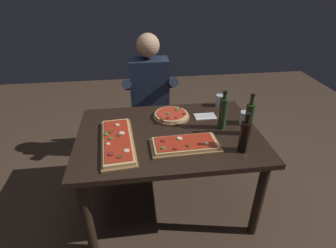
{
  "coord_description": "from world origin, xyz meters",
  "views": [
    {
      "loc": [
        -0.23,
        -1.7,
        1.83
      ],
      "look_at": [
        0.0,
        0.05,
        0.79
      ],
      "focal_mm": 28.21,
      "sensor_mm": 36.0,
      "label": 1
    }
  ],
  "objects_px": {
    "dining_table": "(169,143)",
    "tumbler_near_camera": "(245,118)",
    "vinegar_bottle_green": "(249,118)",
    "diner_chair": "(150,112)",
    "seated_diner": "(150,94)",
    "pizza_round_far": "(171,115)",
    "wine_bottle_dark": "(223,113)",
    "pizza_rectangular_left": "(117,141)",
    "tumbler_far_side": "(219,101)",
    "oil_bottle_amber": "(245,136)",
    "pizza_rectangular_front": "(185,144)"
  },
  "relations": [
    {
      "from": "oil_bottle_amber",
      "to": "tumbler_near_camera",
      "type": "bearing_deg",
      "value": 67.09
    },
    {
      "from": "vinegar_bottle_green",
      "to": "tumbler_near_camera",
      "type": "relative_size",
      "value": 3.22
    },
    {
      "from": "oil_bottle_amber",
      "to": "seated_diner",
      "type": "distance_m",
      "value": 1.18
    },
    {
      "from": "vinegar_bottle_green",
      "to": "tumbler_far_side",
      "type": "distance_m",
      "value": 0.51
    },
    {
      "from": "dining_table",
      "to": "tumbler_near_camera",
      "type": "relative_size",
      "value": 13.68
    },
    {
      "from": "dining_table",
      "to": "diner_chair",
      "type": "bearing_deg",
      "value": 96.27
    },
    {
      "from": "vinegar_bottle_green",
      "to": "diner_chair",
      "type": "bearing_deg",
      "value": 125.83
    },
    {
      "from": "pizza_rectangular_left",
      "to": "vinegar_bottle_green",
      "type": "bearing_deg",
      "value": 0.47
    },
    {
      "from": "dining_table",
      "to": "tumbler_far_side",
      "type": "bearing_deg",
      "value": 37.9
    },
    {
      "from": "oil_bottle_amber",
      "to": "tumbler_near_camera",
      "type": "distance_m",
      "value": 0.4
    },
    {
      "from": "tumbler_far_side",
      "to": "seated_diner",
      "type": "height_order",
      "value": "seated_diner"
    },
    {
      "from": "diner_chair",
      "to": "seated_diner",
      "type": "bearing_deg",
      "value": -90.0
    },
    {
      "from": "pizza_rectangular_left",
      "to": "seated_diner",
      "type": "height_order",
      "value": "seated_diner"
    },
    {
      "from": "dining_table",
      "to": "pizza_round_far",
      "type": "bearing_deg",
      "value": 77.69
    },
    {
      "from": "pizza_rectangular_front",
      "to": "pizza_round_far",
      "type": "height_order",
      "value": "same"
    },
    {
      "from": "pizza_round_far",
      "to": "vinegar_bottle_green",
      "type": "bearing_deg",
      "value": -31.97
    },
    {
      "from": "pizza_rectangular_front",
      "to": "tumbler_near_camera",
      "type": "relative_size",
      "value": 4.83
    },
    {
      "from": "pizza_rectangular_left",
      "to": "tumbler_far_side",
      "type": "height_order",
      "value": "tumbler_far_side"
    },
    {
      "from": "diner_chair",
      "to": "seated_diner",
      "type": "xyz_separation_m",
      "value": [
        0.0,
        -0.12,
        0.26
      ]
    },
    {
      "from": "wine_bottle_dark",
      "to": "tumbler_near_camera",
      "type": "bearing_deg",
      "value": 12.05
    },
    {
      "from": "dining_table",
      "to": "tumbler_near_camera",
      "type": "distance_m",
      "value": 0.65
    },
    {
      "from": "tumbler_far_side",
      "to": "seated_diner",
      "type": "relative_size",
      "value": 0.08
    },
    {
      "from": "wine_bottle_dark",
      "to": "tumbler_far_side",
      "type": "height_order",
      "value": "wine_bottle_dark"
    },
    {
      "from": "vinegar_bottle_green",
      "to": "seated_diner",
      "type": "bearing_deg",
      "value": 129.6
    },
    {
      "from": "vinegar_bottle_green",
      "to": "diner_chair",
      "type": "xyz_separation_m",
      "value": [
        -0.68,
        0.94,
        -0.39
      ]
    },
    {
      "from": "wine_bottle_dark",
      "to": "oil_bottle_amber",
      "type": "relative_size",
      "value": 1.07
    },
    {
      "from": "diner_chair",
      "to": "pizza_rectangular_left",
      "type": "bearing_deg",
      "value": -107.08
    },
    {
      "from": "vinegar_bottle_green",
      "to": "tumbler_near_camera",
      "type": "bearing_deg",
      "value": 75.15
    },
    {
      "from": "vinegar_bottle_green",
      "to": "tumbler_near_camera",
      "type": "height_order",
      "value": "vinegar_bottle_green"
    },
    {
      "from": "dining_table",
      "to": "wine_bottle_dark",
      "type": "xyz_separation_m",
      "value": [
        0.42,
        0.02,
        0.23
      ]
    },
    {
      "from": "pizza_rectangular_front",
      "to": "seated_diner",
      "type": "height_order",
      "value": "seated_diner"
    },
    {
      "from": "dining_table",
      "to": "pizza_rectangular_front",
      "type": "relative_size",
      "value": 2.83
    },
    {
      "from": "wine_bottle_dark",
      "to": "oil_bottle_amber",
      "type": "height_order",
      "value": "wine_bottle_dark"
    },
    {
      "from": "tumbler_far_side",
      "to": "diner_chair",
      "type": "height_order",
      "value": "diner_chair"
    },
    {
      "from": "pizza_round_far",
      "to": "seated_diner",
      "type": "bearing_deg",
      "value": 106.75
    },
    {
      "from": "pizza_rectangular_front",
      "to": "wine_bottle_dark",
      "type": "xyz_separation_m",
      "value": [
        0.33,
        0.22,
        0.11
      ]
    },
    {
      "from": "dining_table",
      "to": "oil_bottle_amber",
      "type": "distance_m",
      "value": 0.6
    },
    {
      "from": "oil_bottle_amber",
      "to": "tumbler_far_side",
      "type": "distance_m",
      "value": 0.7
    },
    {
      "from": "pizza_rectangular_front",
      "to": "tumbler_far_side",
      "type": "relative_size",
      "value": 4.65
    },
    {
      "from": "pizza_rectangular_front",
      "to": "pizza_rectangular_left",
      "type": "distance_m",
      "value": 0.49
    },
    {
      "from": "vinegar_bottle_green",
      "to": "tumbler_far_side",
      "type": "bearing_deg",
      "value": 97.59
    },
    {
      "from": "wine_bottle_dark",
      "to": "vinegar_bottle_green",
      "type": "bearing_deg",
      "value": -34.29
    },
    {
      "from": "vinegar_bottle_green",
      "to": "tumbler_far_side",
      "type": "relative_size",
      "value": 3.1
    },
    {
      "from": "pizza_rectangular_left",
      "to": "tumbler_far_side",
      "type": "distance_m",
      "value": 1.04
    },
    {
      "from": "pizza_round_far",
      "to": "seated_diner",
      "type": "height_order",
      "value": "seated_diner"
    },
    {
      "from": "dining_table",
      "to": "diner_chair",
      "type": "distance_m",
      "value": 0.88
    },
    {
      "from": "wine_bottle_dark",
      "to": "tumbler_near_camera",
      "type": "xyz_separation_m",
      "value": [
        0.21,
        0.04,
        -0.08
      ]
    },
    {
      "from": "pizza_round_far",
      "to": "vinegar_bottle_green",
      "type": "distance_m",
      "value": 0.64
    },
    {
      "from": "wine_bottle_dark",
      "to": "seated_diner",
      "type": "xyz_separation_m",
      "value": [
        -0.52,
        0.71,
        -0.13
      ]
    },
    {
      "from": "pizza_rectangular_left",
      "to": "pizza_round_far",
      "type": "height_order",
      "value": "same"
    }
  ]
}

